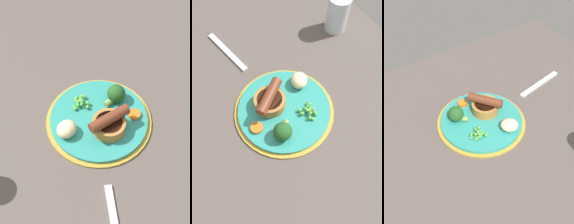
{
  "view_description": "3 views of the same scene",
  "coord_description": "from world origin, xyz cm",
  "views": [
    {
      "loc": [
        -52.75,
        -2.71,
        79.2
      ],
      "look_at": [
        -0.66,
        -0.53,
        6.16
      ],
      "focal_mm": 60.0,
      "sensor_mm": 36.0,
      "label": 1
    },
    {
      "loc": [
        25.06,
        -16.67,
        60.79
      ],
      "look_at": [
        0.73,
        -1.82,
        6.14
      ],
      "focal_mm": 40.0,
      "sensor_mm": 36.0,
      "label": 2
    },
    {
      "loc": [
        33.52,
        50.92,
        69.7
      ],
      "look_at": [
        -1.57,
        -3.24,
        5.9
      ],
      "focal_mm": 50.0,
      "sensor_mm": 36.0,
      "label": 3
    }
  ],
  "objects": [
    {
      "name": "carrot_slice_0",
      "position": [
        0.32,
        -10.07,
        4.83
      ],
      "size": [
        4.17,
        4.17,
        0.85
      ],
      "primitive_type": "cylinder",
      "rotation": [
        0.0,
        0.0,
        0.53
      ],
      "color": "orange",
      "rests_on": "dinner_plate"
    },
    {
      "name": "sausage_pudding",
      "position": [
        -4.16,
        -3.94,
        6.65
      ],
      "size": [
        8.16,
        9.72,
        5.57
      ],
      "rotation": [
        0.0,
        0.0,
        2.21
      ],
      "color": "#AD7538",
      "rests_on": "dinner_plate"
    },
    {
      "name": "broccoli_floret_far",
      "position": [
        4.75,
        -5.43,
        6.6
      ],
      "size": [
        5.4,
        5.37,
        4.56
      ],
      "rotation": [
        0.0,
        0.0,
        5.5
      ],
      "color": "#235623",
      "rests_on": "dinner_plate"
    },
    {
      "name": "dinner_plate",
      "position": [
        -1.23,
        -1.49,
        3.57
      ],
      "size": [
        25.86,
        25.86,
        1.4
      ],
      "color": "#B79333",
      "rests_on": "dining_table"
    },
    {
      "name": "fork",
      "position": [
        -27.1,
        -5.68,
        3.3
      ],
      "size": [
        18.0,
        4.77,
        0.6
      ],
      "primitive_type": "cube",
      "rotation": [
        0.0,
        0.0,
        0.18
      ],
      "color": "silver",
      "rests_on": "dining_table"
    },
    {
      "name": "pea_pile",
      "position": [
        2.83,
        3.13,
        5.32
      ],
      "size": [
        5.09,
        4.32,
        1.85
      ],
      "color": "#5BB84D",
      "rests_on": "dinner_plate"
    },
    {
      "name": "dining_table",
      "position": [
        0.0,
        0.0,
        1.5
      ],
      "size": [
        110.0,
        80.0,
        3.0
      ],
      "primitive_type": "cube",
      "color": "#564C47",
      "rests_on": "ground"
    },
    {
      "name": "potato_chunk_0",
      "position": [
        -5.74,
        5.91,
        6.08
      ],
      "size": [
        6.58,
        6.4,
        3.35
      ],
      "primitive_type": "ellipsoid",
      "rotation": [
        0.0,
        0.0,
        1.0
      ],
      "color": "beige",
      "rests_on": "dinner_plate"
    }
  ]
}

